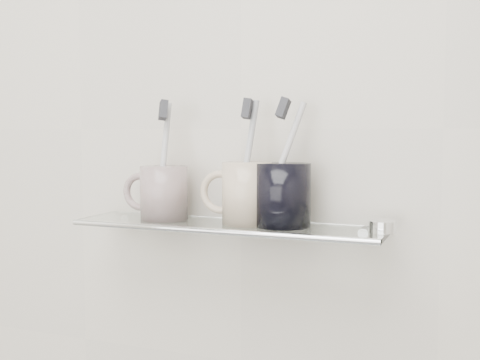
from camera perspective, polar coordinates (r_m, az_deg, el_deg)
The scene contains 18 objects.
wall_back at distance 1.00m, azimuth 0.10°, elevation 4.86°, with size 2.50×2.50×0.00m, color beige.
shelf_glass at distance 0.96m, azimuth -1.27°, elevation -4.37°, with size 0.50×0.12×0.01m, color silver.
shelf_rail at distance 0.91m, azimuth -2.65°, elevation -4.87°, with size 0.01×0.01×0.50m, color silver.
bracket_left at distance 1.10m, azimuth -10.47°, elevation -3.89°, with size 0.02×0.02×0.03m, color silver.
bracket_right at distance 0.95m, azimuth 11.72°, elevation -5.25°, with size 0.02×0.02×0.03m, color silver.
mug_left at distance 1.01m, azimuth -7.21°, elevation -1.21°, with size 0.08×0.08×0.09m, color silver.
mug_left_handle at distance 1.03m, azimuth -9.44°, elevation -1.11°, with size 0.07×0.07×0.01m, color silver.
toothbrush_left at distance 1.00m, azimuth -7.24°, elevation 2.02°, with size 0.01×0.01×0.19m, color #BABABA.
bristles_left at distance 1.00m, azimuth -7.29°, elevation 6.60°, with size 0.01×0.02×0.03m, color #303137.
mug_center at distance 0.94m, azimuth 0.68°, elevation -1.27°, with size 0.08×0.08×0.10m, color beige.
mug_center_handle at distance 0.96m, azimuth -1.86°, elevation -1.17°, with size 0.07×0.07×0.01m, color beige.
toothbrush_center at distance 0.94m, azimuth 0.68°, elevation 1.90°, with size 0.01×0.01×0.19m, color #A5A9AE.
bristles_center at distance 0.94m, azimuth 0.68°, elevation 6.77°, with size 0.01×0.02×0.03m, color #303137.
mug_right at distance 0.92m, azimuth 4.07°, elevation -1.41°, with size 0.09×0.09×0.10m, color black.
mug_right_handle at distance 0.94m, azimuth 1.21°, elevation -1.30°, with size 0.07×0.07×0.01m, color black.
toothbrush_right at distance 0.92m, azimuth 4.08°, elevation 1.83°, with size 0.01×0.01×0.19m, color silver.
bristles_right at distance 0.92m, azimuth 4.11°, elevation 6.81°, with size 0.01×0.02×0.03m, color #303137.
chrome_cap at distance 0.90m, azimuth 13.37°, elevation -4.31°, with size 0.04×0.04×0.02m, color silver.
Camera 1 is at (0.37, 0.17, 1.24)m, focal length 45.00 mm.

